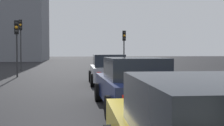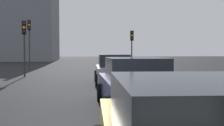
{
  "view_description": "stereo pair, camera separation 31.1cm",
  "coord_description": "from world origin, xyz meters",
  "px_view_note": "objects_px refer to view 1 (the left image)",
  "views": [
    {
      "loc": [
        -6.5,
        -0.0,
        1.78
      ],
      "look_at": [
        1.77,
        -0.99,
        1.43
      ],
      "focal_mm": 48.24,
      "sensor_mm": 36.0,
      "label": 1
    },
    {
      "loc": [
        -6.53,
        -0.31,
        1.78
      ],
      "look_at": [
        1.77,
        -0.99,
        1.43
      ],
      "focal_mm": 48.24,
      "sensor_mm": 36.0,
      "label": 2
    }
  ],
  "objects_px": {
    "car_silver_left_lead": "(108,70)",
    "car_navy_left_second": "(134,84)",
    "traffic_light_near_left": "(124,42)",
    "traffic_light_near_right": "(17,36)",
    "traffic_light_far_left": "(21,34)"
  },
  "relations": [
    {
      "from": "traffic_light_near_left",
      "to": "traffic_light_near_right",
      "type": "height_order",
      "value": "traffic_light_near_right"
    },
    {
      "from": "car_navy_left_second",
      "to": "traffic_light_near_right",
      "type": "distance_m",
      "value": 12.91
    },
    {
      "from": "car_navy_left_second",
      "to": "traffic_light_near_left",
      "type": "distance_m",
      "value": 18.19
    },
    {
      "from": "traffic_light_far_left",
      "to": "traffic_light_near_right",
      "type": "bearing_deg",
      "value": 1.9
    },
    {
      "from": "traffic_light_near_left",
      "to": "traffic_light_near_right",
      "type": "xyz_separation_m",
      "value": [
        -6.46,
        8.19,
        0.13
      ]
    },
    {
      "from": "traffic_light_far_left",
      "to": "traffic_light_near_left",
      "type": "bearing_deg",
      "value": 82.5
    },
    {
      "from": "traffic_light_near_left",
      "to": "traffic_light_far_left",
      "type": "height_order",
      "value": "traffic_light_far_left"
    },
    {
      "from": "car_navy_left_second",
      "to": "traffic_light_near_left",
      "type": "bearing_deg",
      "value": -9.83
    },
    {
      "from": "car_silver_left_lead",
      "to": "traffic_light_near_right",
      "type": "relative_size",
      "value": 1.09
    },
    {
      "from": "traffic_light_near_left",
      "to": "traffic_light_far_left",
      "type": "bearing_deg",
      "value": -95.23
    },
    {
      "from": "traffic_light_near_left",
      "to": "traffic_light_far_left",
      "type": "distance_m",
      "value": 9.15
    },
    {
      "from": "traffic_light_far_left",
      "to": "car_navy_left_second",
      "type": "bearing_deg",
      "value": 13.82
    },
    {
      "from": "car_silver_left_lead",
      "to": "car_navy_left_second",
      "type": "height_order",
      "value": "same"
    },
    {
      "from": "car_silver_left_lead",
      "to": "traffic_light_near_right",
      "type": "distance_m",
      "value": 7.51
    },
    {
      "from": "traffic_light_near_left",
      "to": "traffic_light_near_right",
      "type": "distance_m",
      "value": 10.43
    }
  ]
}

